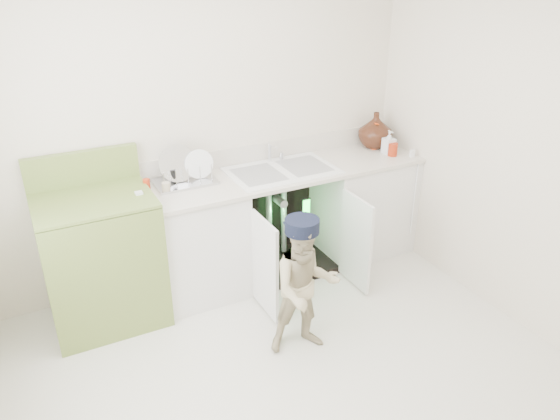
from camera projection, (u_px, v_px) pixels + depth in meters
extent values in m
plane|color=#BCB7A5|center=(292.00, 375.00, 3.54)|extent=(3.50, 3.50, 0.00)
cube|color=beige|center=(201.00, 128.00, 4.20)|extent=(3.50, 2.50, 0.02)
cube|color=beige|center=(512.00, 368.00, 1.79)|extent=(3.50, 2.50, 0.02)
cube|color=beige|center=(519.00, 151.00, 3.72)|extent=(2.50, 3.00, 0.02)
cube|color=white|center=(190.00, 245.00, 4.21)|extent=(0.80, 0.60, 0.86)
cube|color=white|center=(361.00, 205.00, 4.87)|extent=(0.80, 0.60, 0.86)
cube|color=black|center=(268.00, 211.00, 4.76)|extent=(0.80, 0.06, 0.86)
cube|color=black|center=(282.00, 265.00, 4.71)|extent=(0.80, 0.60, 0.06)
cylinder|color=gray|center=(269.00, 218.00, 4.58)|extent=(0.05, 0.05, 0.70)
cylinder|color=gray|center=(284.00, 215.00, 4.64)|extent=(0.05, 0.05, 0.70)
cylinder|color=gray|center=(279.00, 200.00, 4.50)|extent=(0.07, 0.18, 0.07)
cube|color=white|center=(265.00, 266.00, 3.99)|extent=(0.03, 0.40, 0.76)
cube|color=white|center=(356.00, 242.00, 4.32)|extent=(0.02, 0.40, 0.76)
cube|color=beige|center=(282.00, 173.00, 4.34)|extent=(2.44, 0.64, 0.03)
cube|color=beige|center=(266.00, 151.00, 4.54)|extent=(2.44, 0.02, 0.15)
cube|color=white|center=(282.00, 171.00, 4.34)|extent=(0.85, 0.55, 0.02)
cube|color=gray|center=(259.00, 175.00, 4.25)|extent=(0.34, 0.40, 0.01)
cube|color=gray|center=(304.00, 166.00, 4.42)|extent=(0.34, 0.40, 0.01)
cylinder|color=silver|center=(270.00, 152.00, 4.47)|extent=(0.03, 0.03, 0.17)
cylinder|color=silver|center=(273.00, 145.00, 4.39)|extent=(0.02, 0.14, 0.02)
cylinder|color=silver|center=(281.00, 155.00, 4.54)|extent=(0.04, 0.04, 0.06)
cylinder|color=white|center=(414.00, 198.00, 4.71)|extent=(0.01, 0.01, 0.70)
cube|color=white|center=(412.00, 153.00, 4.61)|extent=(0.04, 0.02, 0.06)
cube|color=silver|center=(185.00, 182.00, 4.11)|extent=(0.45, 0.30, 0.02)
cylinder|color=silver|center=(178.00, 172.00, 4.08)|extent=(0.28, 0.10, 0.27)
cylinder|color=white|center=(199.00, 170.00, 4.13)|extent=(0.22, 0.06, 0.22)
cylinder|color=silver|center=(164.00, 181.00, 3.92)|extent=(0.01, 0.01, 0.13)
cylinder|color=silver|center=(176.00, 179.00, 3.96)|extent=(0.01, 0.01, 0.13)
cylinder|color=silver|center=(188.00, 177.00, 4.00)|extent=(0.01, 0.01, 0.13)
cylinder|color=silver|center=(200.00, 175.00, 4.04)|extent=(0.01, 0.01, 0.13)
cylinder|color=silver|center=(212.00, 172.00, 4.07)|extent=(0.01, 0.01, 0.13)
imported|color=#492014|center=(375.00, 130.00, 4.79)|extent=(0.30, 0.30, 0.31)
imported|color=#EA420C|center=(375.00, 136.00, 4.76)|extent=(0.09, 0.09, 0.24)
imported|color=silver|center=(389.00, 142.00, 4.66)|extent=(0.09, 0.09, 0.20)
cylinder|color=#A5270E|center=(393.00, 150.00, 4.63)|extent=(0.08, 0.08, 0.11)
cylinder|color=red|center=(147.00, 186.00, 3.94)|extent=(0.05, 0.05, 0.10)
cylinder|color=tan|center=(166.00, 188.00, 3.93)|extent=(0.06, 0.06, 0.08)
cylinder|color=black|center=(173.00, 177.00, 4.06)|extent=(0.04, 0.04, 0.12)
cube|color=silver|center=(139.00, 198.00, 3.76)|extent=(0.05, 0.05, 0.09)
cube|color=olive|center=(102.00, 262.00, 3.90)|extent=(0.78, 0.65, 0.95)
cube|color=olive|center=(92.00, 200.00, 3.68)|extent=(0.78, 0.65, 0.02)
cube|color=olive|center=(82.00, 168.00, 3.86)|extent=(0.78, 0.06, 0.25)
cylinder|color=black|center=(65.00, 216.00, 3.48)|extent=(0.18, 0.18, 0.02)
cylinder|color=silver|center=(65.00, 214.00, 3.47)|extent=(0.21, 0.21, 0.01)
cylinder|color=black|center=(59.00, 197.00, 3.73)|extent=(0.18, 0.18, 0.02)
cylinder|color=silver|center=(58.00, 196.00, 3.73)|extent=(0.21, 0.21, 0.01)
cylinder|color=black|center=(127.00, 204.00, 3.64)|extent=(0.18, 0.18, 0.02)
cylinder|color=silver|center=(127.00, 202.00, 3.63)|extent=(0.21, 0.21, 0.01)
cylinder|color=black|center=(116.00, 187.00, 3.90)|extent=(0.18, 0.18, 0.02)
cylinder|color=silver|center=(116.00, 185.00, 3.89)|extent=(0.21, 0.21, 0.01)
imported|color=tan|center=(305.00, 288.00, 3.59)|extent=(0.54, 0.46, 0.97)
cylinder|color=black|center=(307.00, 227.00, 3.39)|extent=(0.26, 0.26, 0.09)
cube|color=black|center=(302.00, 224.00, 3.49)|extent=(0.19, 0.13, 0.01)
cube|color=black|center=(306.00, 207.00, 4.15)|extent=(0.07, 0.01, 0.14)
cube|color=#26F23F|center=(306.00, 207.00, 4.15)|extent=(0.06, 0.00, 0.12)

